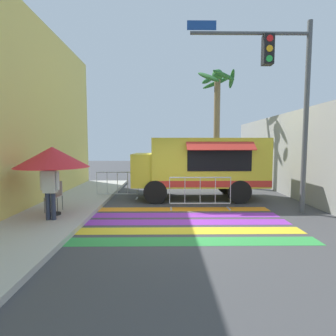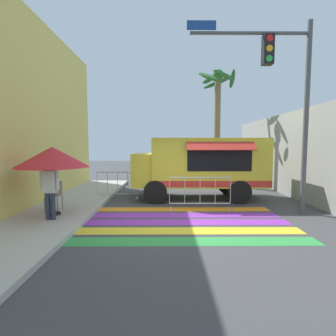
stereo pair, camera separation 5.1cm
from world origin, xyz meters
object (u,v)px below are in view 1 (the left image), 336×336
object	(u,v)px
patio_umbrella	(52,157)
folding_chair	(55,193)
palm_tree	(217,105)
traffic_signal_pole	(284,85)
food_truck	(197,164)
vendor_person	(50,187)
barricade_side	(117,186)
barricade_front	(200,193)

from	to	relation	value
patio_umbrella	folding_chair	size ratio (longest dim) A/B	2.25
palm_tree	traffic_signal_pole	bearing A→B (deg)	-81.45
traffic_signal_pole	palm_tree	bearing A→B (deg)	98.55
food_truck	vendor_person	world-z (taller)	food_truck
patio_umbrella	barricade_side	distance (m)	3.54
traffic_signal_pole	patio_umbrella	size ratio (longest dim) A/B	2.86
food_truck	vendor_person	bearing A→B (deg)	-141.55
patio_umbrella	barricade_front	world-z (taller)	patio_umbrella
folding_chair	barricade_side	size ratio (longest dim) A/B	0.55
vendor_person	palm_tree	bearing A→B (deg)	48.69
patio_umbrella	folding_chair	xyz separation A→B (m)	(-0.18, 0.48, -1.16)
patio_umbrella	barricade_front	size ratio (longest dim) A/B	0.99
traffic_signal_pole	barricade_side	xyz separation A→B (m)	(-5.72, 2.34, -3.56)
traffic_signal_pole	barricade_side	bearing A→B (deg)	157.77
patio_umbrella	barricade_front	bearing A→B (deg)	14.72
patio_umbrella	barricade_side	xyz separation A→B (m)	(1.35, 3.00, -1.31)
patio_umbrella	traffic_signal_pole	bearing A→B (deg)	5.33
patio_umbrella	vendor_person	world-z (taller)	patio_umbrella
barricade_front	barricade_side	size ratio (longest dim) A/B	1.24
folding_chair	vendor_person	distance (m)	1.10
food_truck	traffic_signal_pole	world-z (taller)	traffic_signal_pole
barricade_front	patio_umbrella	bearing A→B (deg)	-165.28
vendor_person	patio_umbrella	bearing A→B (deg)	101.77
food_truck	vendor_person	distance (m)	5.80
food_truck	barricade_front	xyz separation A→B (m)	(-0.14, -1.89, -0.89)
traffic_signal_pole	vendor_person	size ratio (longest dim) A/B	3.73
folding_chair	barricade_side	world-z (taller)	barricade_side
food_truck	palm_tree	size ratio (longest dim) A/B	0.85
folding_chair	barricade_front	distance (m)	4.76
palm_tree	folding_chair	bearing A→B (deg)	-135.34
food_truck	barricade_front	world-z (taller)	food_truck
food_truck	folding_chair	size ratio (longest dim) A/B	5.67
vendor_person	barricade_front	xyz separation A→B (m)	(4.40, 1.71, -0.49)
folding_chair	food_truck	bearing A→B (deg)	33.77
food_truck	palm_tree	xyz separation A→B (m)	(1.50, 3.66, 2.93)
traffic_signal_pole	barricade_front	size ratio (longest dim) A/B	2.84
folding_chair	vendor_person	xyz separation A→B (m)	(0.30, -1.00, 0.35)
barricade_front	barricade_side	world-z (taller)	same
patio_umbrella	food_truck	bearing A→B (deg)	33.48
folding_chair	palm_tree	bearing A→B (deg)	50.19
patio_umbrella	barricade_side	bearing A→B (deg)	65.84
vendor_person	folding_chair	bearing A→B (deg)	105.34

